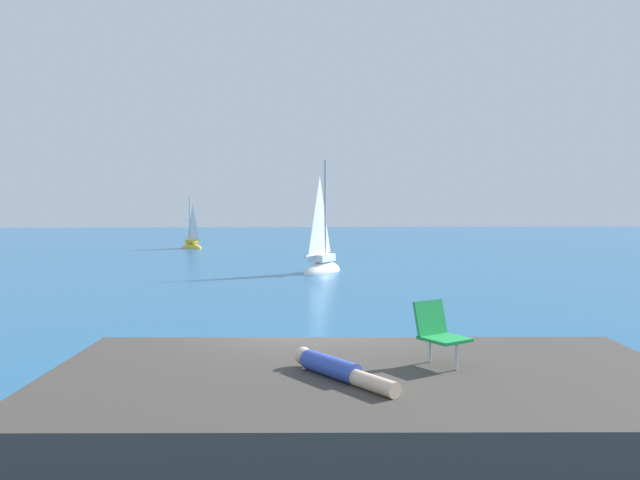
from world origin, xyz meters
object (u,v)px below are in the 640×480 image
(person_sunbather, at_px, (337,369))
(sailboat_far, at_px, (192,245))
(sailboat_near, at_px, (322,266))
(beach_chair, at_px, (438,330))

(person_sunbather, bearing_deg, sailboat_far, 157.02)
(sailboat_near, height_order, person_sunbather, sailboat_near)
(sailboat_near, relative_size, beach_chair, 7.20)
(sailboat_near, bearing_deg, person_sunbather, -151.06)
(sailboat_near, height_order, beach_chair, sailboat_near)
(sailboat_far, bearing_deg, sailboat_near, 163.81)
(sailboat_far, relative_size, beach_chair, 5.24)
(sailboat_far, distance_m, beach_chair, 39.15)
(sailboat_near, relative_size, sailboat_far, 1.38)
(sailboat_near, distance_m, sailboat_far, 19.06)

